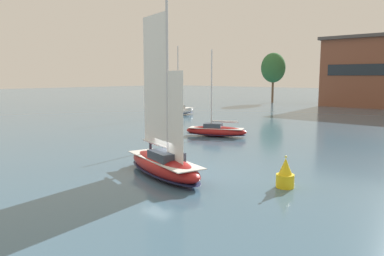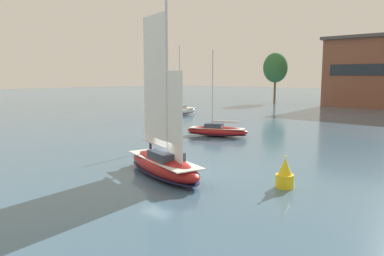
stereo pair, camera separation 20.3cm
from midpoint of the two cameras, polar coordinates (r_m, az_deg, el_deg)
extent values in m
plane|color=#42667F|center=(26.30, -4.18, -7.29)|extent=(400.00, 400.00, 0.00)
cylinder|color=brown|center=(101.57, 12.55, 5.77)|extent=(0.56, 0.56, 7.04)
ellipsoid|color=#336B38|center=(101.54, 12.65, 8.96)|extent=(6.34, 6.34, 7.75)
ellipsoid|color=maroon|center=(26.11, -4.20, -5.72)|extent=(9.08, 4.85, 1.49)
ellipsoid|color=#19234C|center=(26.21, -4.19, -6.59)|extent=(9.17, 4.90, 0.18)
cube|color=silver|center=(26.02, -4.21, -4.78)|extent=(7.97, 4.17, 0.06)
cube|color=#333D4C|center=(25.56, -3.77, -4.23)|extent=(2.84, 2.34, 0.61)
cylinder|color=silver|center=(24.77, -3.59, 7.42)|extent=(0.17, 0.17, 10.94)
cylinder|color=silver|center=(26.95, -5.47, -2.39)|extent=(3.81, 1.27, 0.15)
cube|color=white|center=(26.38, -5.44, 7.19)|extent=(3.48, 1.06, 8.97)
cube|color=white|center=(23.98, -2.35, 1.52)|extent=(1.85, 0.57, 6.01)
cylinder|color=#232838|center=(28.36, -6.13, -2.81)|extent=(0.25, 0.25, 0.85)
cylinder|color=silver|center=(28.23, -6.15, -1.31)|extent=(0.42, 0.42, 0.65)
sphere|color=tan|center=(28.16, -6.16, -0.42)|extent=(0.24, 0.24, 0.24)
ellipsoid|color=maroon|center=(43.21, 3.96, -0.50)|extent=(7.29, 4.76, 1.21)
ellipsoid|color=#19234C|center=(43.26, 3.96, -0.93)|extent=(7.36, 4.81, 0.14)
cube|color=silver|center=(43.16, 3.97, -0.02)|extent=(6.38, 4.12, 0.06)
cube|color=#333D4C|center=(43.21, 3.51, 0.36)|extent=(2.39, 2.09, 0.50)
cylinder|color=silver|center=(42.91, 3.28, 5.93)|extent=(0.14, 0.14, 8.88)
cylinder|color=silver|center=(42.84, 5.32, 0.90)|extent=(2.96, 1.44, 0.12)
cylinder|color=white|center=(42.83, 5.32, 1.02)|extent=(2.70, 1.37, 0.19)
ellipsoid|color=silver|center=(66.54, -2.24, 2.57)|extent=(3.01, 8.91, 1.49)
ellipsoid|color=#19234C|center=(66.58, -2.23, 2.22)|extent=(3.04, 9.00, 0.18)
cube|color=silver|center=(66.50, -2.24, 2.94)|extent=(2.55, 7.83, 0.06)
cube|color=beige|center=(66.77, -1.96, 3.25)|extent=(1.87, 2.56, 0.61)
cylinder|color=silver|center=(66.73, -1.81, 7.70)|extent=(0.18, 0.18, 10.96)
cylinder|color=silver|center=(65.58, -3.07, 3.66)|extent=(0.40, 3.95, 0.15)
cylinder|color=white|center=(65.58, -3.07, 3.76)|extent=(0.47, 3.56, 0.24)
cylinder|color=yellow|center=(24.16, 14.16, -7.85)|extent=(1.12, 1.12, 0.84)
cone|color=yellow|center=(23.92, 14.24, -5.69)|extent=(0.84, 0.84, 1.03)
sphere|color=#F2F266|center=(23.79, 14.29, -4.30)|extent=(0.16, 0.16, 0.16)
camera|label=1|loc=(0.10, -89.79, 0.03)|focal=35.00mm
camera|label=2|loc=(0.10, 90.21, -0.03)|focal=35.00mm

